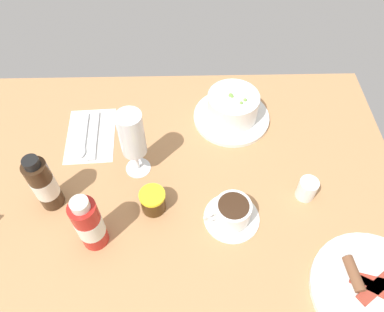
# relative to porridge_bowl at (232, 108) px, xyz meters

# --- Properties ---
(ground_plane) EXTENTS (1.10, 0.84, 0.03)m
(ground_plane) POSITION_rel_porridge_bowl_xyz_m (0.15, 0.24, -0.06)
(ground_plane) COLOR #B27F51
(porridge_bowl) EXTENTS (0.21, 0.21, 0.09)m
(porridge_bowl) POSITION_rel_porridge_bowl_xyz_m (0.00, 0.00, 0.00)
(porridge_bowl) COLOR white
(porridge_bowl) RESTS_ON ground_plane
(cutlery_setting) EXTENTS (0.14, 0.19, 0.01)m
(cutlery_setting) POSITION_rel_porridge_bowl_xyz_m (0.38, 0.06, -0.04)
(cutlery_setting) COLOR white
(cutlery_setting) RESTS_ON ground_plane
(coffee_cup) EXTENTS (0.13, 0.13, 0.06)m
(coffee_cup) POSITION_rel_porridge_bowl_xyz_m (0.03, 0.31, -0.01)
(coffee_cup) COLOR white
(coffee_cup) RESTS_ON ground_plane
(creamer_jug) EXTENTS (0.04, 0.05, 0.06)m
(creamer_jug) POSITION_rel_porridge_bowl_xyz_m (-0.15, 0.25, -0.01)
(creamer_jug) COLOR white
(creamer_jug) RESTS_ON ground_plane
(wine_glass) EXTENTS (0.06, 0.06, 0.19)m
(wine_glass) POSITION_rel_porridge_bowl_xyz_m (0.25, 0.16, 0.08)
(wine_glass) COLOR white
(wine_glass) RESTS_ON ground_plane
(jam_jar) EXTENTS (0.06, 0.06, 0.06)m
(jam_jar) POSITION_rel_porridge_bowl_xyz_m (0.20, 0.27, -0.01)
(jam_jar) COLOR #3B220A
(jam_jar) RESTS_ON ground_plane
(sauce_bottle_brown) EXTENTS (0.05, 0.05, 0.16)m
(sauce_bottle_brown) POSITION_rel_porridge_bowl_xyz_m (0.44, 0.25, 0.03)
(sauce_bottle_brown) COLOR #382314
(sauce_bottle_brown) RESTS_ON ground_plane
(sauce_bottle_red) EXTENTS (0.06, 0.06, 0.16)m
(sauce_bottle_red) POSITION_rel_porridge_bowl_xyz_m (0.33, 0.35, 0.03)
(sauce_bottle_red) COLOR #B21E19
(sauce_bottle_red) RESTS_ON ground_plane
(breakfast_plate) EXTENTS (0.25, 0.25, 0.04)m
(breakfast_plate) POSITION_rel_porridge_bowl_xyz_m (-0.24, 0.48, -0.03)
(breakfast_plate) COLOR white
(breakfast_plate) RESTS_ON ground_plane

